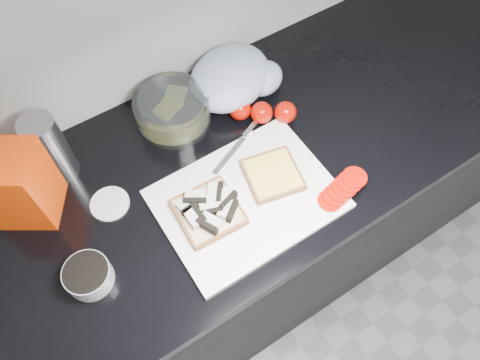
% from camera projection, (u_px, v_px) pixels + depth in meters
% --- Properties ---
extents(base_cabinet, '(3.50, 0.60, 0.86)m').
position_uv_depth(base_cabinet, '(199.00, 255.00, 1.51)').
color(base_cabinet, black).
rests_on(base_cabinet, ground).
extents(countertop, '(3.50, 0.64, 0.04)m').
position_uv_depth(countertop, '(185.00, 187.00, 1.13)').
color(countertop, black).
rests_on(countertop, base_cabinet).
extents(cutting_board, '(0.40, 0.30, 0.01)m').
position_uv_depth(cutting_board, '(247.00, 199.00, 1.08)').
color(cutting_board, white).
rests_on(cutting_board, countertop).
extents(bread_left, '(0.15, 0.15, 0.04)m').
position_uv_depth(bread_left, '(208.00, 210.00, 1.04)').
color(bread_left, beige).
rests_on(bread_left, cutting_board).
extents(bread_right, '(0.15, 0.15, 0.02)m').
position_uv_depth(bread_right, '(273.00, 175.00, 1.10)').
color(bread_right, beige).
rests_on(bread_right, cutting_board).
extents(tomato_slices, '(0.15, 0.08, 0.03)m').
position_uv_depth(tomato_slices, '(342.00, 189.00, 1.07)').
color(tomato_slices, '#A80D03').
rests_on(tomato_slices, cutting_board).
extents(knife, '(0.18, 0.09, 0.01)m').
position_uv_depth(knife, '(242.00, 140.00, 1.15)').
color(knife, '#B7B6BB').
rests_on(knife, cutting_board).
extents(seed_tub, '(0.10, 0.10, 0.05)m').
position_uv_depth(seed_tub, '(88.00, 275.00, 0.96)').
color(seed_tub, '#969A9B').
rests_on(seed_tub, countertop).
extents(tub_lid, '(0.10, 0.10, 0.01)m').
position_uv_depth(tub_lid, '(110.00, 204.00, 1.08)').
color(tub_lid, silver).
rests_on(tub_lid, countertop).
extents(glass_bowl, '(0.19, 0.19, 0.08)m').
position_uv_depth(glass_bowl, '(173.00, 110.00, 1.17)').
color(glass_bowl, silver).
rests_on(glass_bowl, countertop).
extents(bread_bag, '(0.17, 0.17, 0.20)m').
position_uv_depth(bread_bag, '(18.00, 185.00, 0.99)').
color(bread_bag, '#F42704').
rests_on(bread_bag, countertop).
extents(steel_canister, '(0.08, 0.08, 0.19)m').
position_uv_depth(steel_canister, '(50.00, 149.00, 1.04)').
color(steel_canister, '#A6A6AB').
rests_on(steel_canister, countertop).
extents(grocery_bag, '(0.30, 0.27, 0.11)m').
position_uv_depth(grocery_bag, '(235.00, 77.00, 1.21)').
color(grocery_bag, '#A5AECB').
rests_on(grocery_bag, countertop).
extents(whole_tomatoes, '(0.15, 0.13, 0.06)m').
position_uv_depth(whole_tomatoes, '(262.00, 111.00, 1.18)').
color(whole_tomatoes, '#A80D03').
rests_on(whole_tomatoes, countertop).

